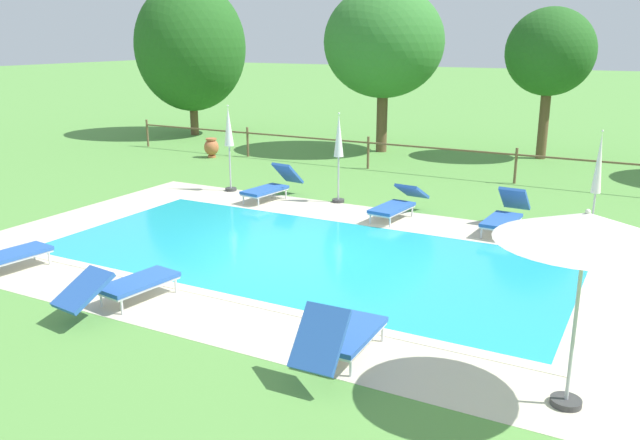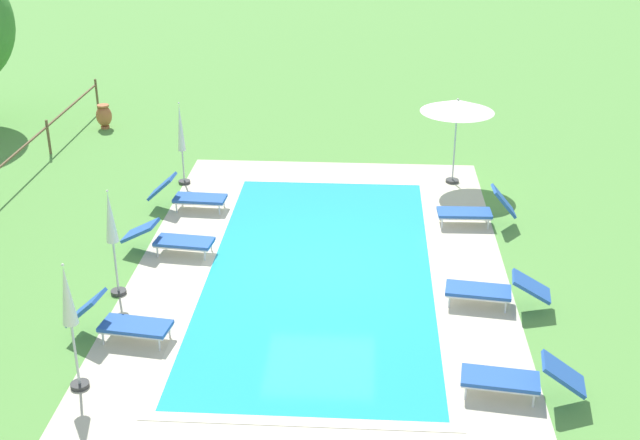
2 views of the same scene
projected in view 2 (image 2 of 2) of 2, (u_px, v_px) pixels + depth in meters
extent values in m
plane|color=#599342|center=(320.00, 271.00, 18.12)|extent=(160.00, 160.00, 0.00)
cube|color=beige|center=(320.00, 270.00, 18.12)|extent=(13.49, 8.08, 0.01)
cube|color=#23A8C1|center=(320.00, 270.00, 18.12)|extent=(10.21, 4.80, 0.01)
cube|color=beige|center=(206.00, 267.00, 18.26)|extent=(10.69, 0.24, 0.01)
cube|color=beige|center=(436.00, 274.00, 17.98)|extent=(10.69, 0.24, 0.01)
cube|color=beige|center=(332.00, 182.00, 22.87)|extent=(0.24, 4.80, 0.01)
cube|color=beige|center=(300.00, 422.00, 13.37)|extent=(0.24, 4.80, 0.01)
cube|color=#2856A8|center=(200.00, 198.00, 21.01)|extent=(0.67, 1.33, 0.07)
cube|color=#2856A8|center=(162.00, 186.00, 21.00)|extent=(0.64, 0.71, 0.61)
cube|color=silver|center=(200.00, 200.00, 21.04)|extent=(0.64, 1.30, 0.04)
cylinder|color=silver|center=(224.00, 202.00, 21.26)|extent=(0.04, 0.04, 0.28)
cylinder|color=silver|center=(219.00, 210.00, 20.80)|extent=(0.04, 0.04, 0.28)
cylinder|color=silver|center=(182.00, 200.00, 21.38)|extent=(0.04, 0.04, 0.28)
cylinder|color=silver|center=(176.00, 208.00, 20.92)|extent=(0.04, 0.04, 0.28)
cube|color=#2856A8|center=(478.00, 290.00, 16.69)|extent=(0.77, 1.37, 0.07)
cube|color=#2856A8|center=(531.00, 286.00, 16.43)|extent=(0.70, 0.85, 0.45)
cube|color=silver|center=(478.00, 293.00, 16.71)|extent=(0.73, 1.34, 0.04)
cylinder|color=silver|center=(449.00, 301.00, 16.63)|extent=(0.04, 0.04, 0.28)
cylinder|color=silver|center=(451.00, 289.00, 17.08)|extent=(0.04, 0.04, 0.28)
cylinder|color=silver|center=(506.00, 307.00, 16.43)|extent=(0.04, 0.04, 0.28)
cylinder|color=silver|center=(505.00, 294.00, 16.89)|extent=(0.04, 0.04, 0.28)
cube|color=#2856A8|center=(136.00, 326.00, 15.45)|extent=(0.77, 1.37, 0.07)
cube|color=#2856A8|center=(86.00, 308.00, 15.51)|extent=(0.69, 0.75, 0.62)
cube|color=silver|center=(136.00, 328.00, 15.48)|extent=(0.74, 1.34, 0.04)
cylinder|color=silver|center=(169.00, 330.00, 15.66)|extent=(0.04, 0.04, 0.28)
cylinder|color=silver|center=(159.00, 344.00, 15.20)|extent=(0.04, 0.04, 0.28)
cylinder|color=silver|center=(115.00, 324.00, 15.85)|extent=(0.04, 0.04, 0.28)
cylinder|color=silver|center=(103.00, 338.00, 15.40)|extent=(0.04, 0.04, 0.28)
cube|color=#2856A8|center=(464.00, 213.00, 20.20)|extent=(0.63, 1.31, 0.07)
cube|color=#2856A8|center=(504.00, 201.00, 20.03)|extent=(0.61, 0.61, 0.69)
cube|color=silver|center=(464.00, 215.00, 20.22)|extent=(0.60, 1.29, 0.04)
cylinder|color=silver|center=(442.00, 223.00, 20.05)|extent=(0.04, 0.04, 0.28)
cylinder|color=silver|center=(440.00, 215.00, 20.52)|extent=(0.04, 0.04, 0.28)
cylinder|color=silver|center=(488.00, 224.00, 20.02)|extent=(0.04, 0.04, 0.28)
cylinder|color=silver|center=(485.00, 215.00, 20.48)|extent=(0.04, 0.04, 0.28)
cube|color=#2856A8|center=(184.00, 241.00, 18.73)|extent=(0.74, 1.36, 0.07)
cube|color=#2856A8|center=(140.00, 230.00, 18.81)|extent=(0.68, 0.84, 0.45)
cube|color=silver|center=(184.00, 244.00, 18.75)|extent=(0.71, 1.33, 0.04)
cylinder|color=silver|center=(211.00, 245.00, 18.94)|extent=(0.04, 0.04, 0.28)
cylinder|color=silver|center=(205.00, 255.00, 18.49)|extent=(0.04, 0.04, 0.28)
cylinder|color=silver|center=(165.00, 242.00, 19.12)|extent=(0.04, 0.04, 0.28)
cylinder|color=silver|center=(157.00, 252.00, 18.66)|extent=(0.04, 0.04, 0.28)
cube|color=#2856A8|center=(500.00, 379.00, 13.93)|extent=(0.77, 1.37, 0.07)
cube|color=#2856A8|center=(564.00, 374.00, 13.66)|extent=(0.69, 0.81, 0.52)
cube|color=silver|center=(500.00, 381.00, 13.95)|extent=(0.73, 1.34, 0.04)
cylinder|color=silver|center=(466.00, 392.00, 13.87)|extent=(0.04, 0.04, 0.28)
cylinder|color=silver|center=(467.00, 375.00, 14.32)|extent=(0.04, 0.04, 0.28)
cylinder|color=silver|center=(533.00, 400.00, 13.67)|extent=(0.04, 0.04, 0.28)
cylinder|color=silver|center=(532.00, 382.00, 14.13)|extent=(0.04, 0.04, 0.28)
cylinder|color=#383838|center=(452.00, 181.00, 22.84)|extent=(0.36, 0.36, 0.08)
cylinder|color=#B2B5B7|center=(455.00, 142.00, 22.38)|extent=(0.04, 0.04, 2.32)
cone|color=white|center=(458.00, 106.00, 21.95)|extent=(1.97, 1.97, 0.33)
sphere|color=white|center=(458.00, 99.00, 21.88)|extent=(0.06, 0.06, 0.06)
cylinder|color=#383838|center=(80.00, 385.00, 14.23)|extent=(0.32, 0.32, 0.08)
cylinder|color=#B2B5B7|center=(76.00, 356.00, 13.98)|extent=(0.04, 0.04, 1.27)
cone|color=white|center=(67.00, 295.00, 13.50)|extent=(0.26, 0.26, 1.07)
sphere|color=white|center=(63.00, 265.00, 13.27)|extent=(0.05, 0.05, 0.05)
cylinder|color=#383838|center=(184.00, 182.00, 22.77)|extent=(0.32, 0.32, 0.08)
cylinder|color=#B2B5B7|center=(183.00, 167.00, 22.59)|extent=(0.04, 0.04, 0.96)
cone|color=white|center=(180.00, 127.00, 22.12)|extent=(0.21, 0.21, 1.30)
sphere|color=white|center=(179.00, 103.00, 21.84)|extent=(0.05, 0.05, 0.05)
cylinder|color=#383838|center=(119.00, 292.00, 17.18)|extent=(0.32, 0.32, 0.08)
cylinder|color=#B2B5B7|center=(116.00, 268.00, 16.95)|extent=(0.04, 0.04, 1.21)
cone|color=white|center=(110.00, 217.00, 16.48)|extent=(0.25, 0.25, 1.07)
sphere|color=white|center=(107.00, 191.00, 16.25)|extent=(0.05, 0.05, 0.05)
cylinder|color=#B7663D|center=(105.00, 127.00, 27.17)|extent=(0.28, 0.28, 0.08)
ellipsoid|color=#B7663D|center=(104.00, 116.00, 27.01)|extent=(0.51, 0.51, 0.68)
cylinder|color=#B7663D|center=(103.00, 106.00, 26.87)|extent=(0.38, 0.38, 0.06)
cylinder|color=brown|center=(48.00, 137.00, 24.74)|extent=(0.08, 0.08, 1.05)
cylinder|color=brown|center=(97.00, 94.00, 29.02)|extent=(0.08, 0.08, 1.05)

